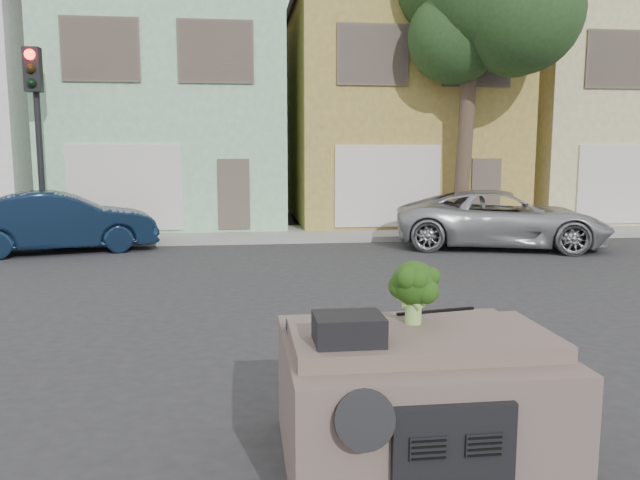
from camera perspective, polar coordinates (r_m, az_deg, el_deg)
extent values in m
plane|color=#303033|center=(7.99, 2.62, -9.74)|extent=(120.00, 120.00, 0.00)
cube|color=gray|center=(18.20, -2.95, 0.57)|extent=(40.00, 3.00, 0.15)
cube|color=#9CD5A3|center=(22.15, -13.05, 11.30)|extent=(7.20, 8.20, 7.55)
cube|color=#A99143|center=(22.67, 6.56, 11.37)|extent=(7.20, 8.20, 7.55)
cube|color=#CFC48A|center=(25.48, 23.46, 10.40)|extent=(7.20, 8.20, 7.55)
imported|color=#0F1F36|center=(16.61, -22.50, -1.02)|extent=(4.78, 2.71, 1.49)
imported|color=#AAABB0|center=(16.72, 16.14, -0.66)|extent=(5.79, 3.84, 1.48)
cube|color=black|center=(17.78, -24.35, 7.69)|extent=(0.40, 0.40, 5.10)
cube|color=#24411D|center=(18.50, 13.21, 13.46)|extent=(4.40, 4.00, 8.50)
cube|color=#69564E|center=(5.04, 8.58, -13.92)|extent=(2.00, 1.80, 1.12)
cube|color=black|center=(4.38, 2.62, -8.12)|extent=(0.48, 0.38, 0.20)
cube|color=black|center=(5.29, 10.54, -6.41)|extent=(0.69, 0.15, 0.02)
cube|color=#1B3B0E|center=(4.87, 8.56, -4.69)|extent=(0.58, 0.58, 0.51)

